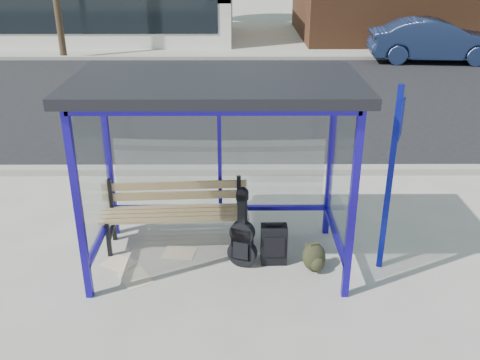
{
  "coord_description": "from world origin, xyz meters",
  "views": [
    {
      "loc": [
        0.24,
        -5.95,
        3.82
      ],
      "look_at": [
        0.27,
        0.2,
        1.07
      ],
      "focal_mm": 40.0,
      "sensor_mm": 36.0,
      "label": 1
    }
  ],
  "objects_px": {
    "parked_car": "(435,41)",
    "guitar_bag": "(242,240)",
    "bench": "(175,209)",
    "backpack": "(315,258)",
    "suitcase": "(274,244)"
  },
  "relations": [
    {
      "from": "parked_car",
      "to": "guitar_bag",
      "type": "bearing_deg",
      "value": 157.35
    },
    {
      "from": "guitar_bag",
      "to": "parked_car",
      "type": "xyz_separation_m",
      "value": [
        6.71,
        12.77,
        0.35
      ]
    },
    {
      "from": "guitar_bag",
      "to": "parked_car",
      "type": "relative_size",
      "value": 0.23
    },
    {
      "from": "bench",
      "to": "backpack",
      "type": "bearing_deg",
      "value": -23.66
    },
    {
      "from": "bench",
      "to": "parked_car",
      "type": "relative_size",
      "value": 0.45
    },
    {
      "from": "bench",
      "to": "suitcase",
      "type": "distance_m",
      "value": 1.42
    },
    {
      "from": "bench",
      "to": "guitar_bag",
      "type": "relative_size",
      "value": 1.93
    },
    {
      "from": "backpack",
      "to": "parked_car",
      "type": "distance_m",
      "value": 14.14
    },
    {
      "from": "parked_car",
      "to": "backpack",
      "type": "bearing_deg",
      "value": 160.84
    },
    {
      "from": "guitar_bag",
      "to": "suitcase",
      "type": "distance_m",
      "value": 0.43
    },
    {
      "from": "bench",
      "to": "backpack",
      "type": "height_order",
      "value": "bench"
    },
    {
      "from": "parked_car",
      "to": "bench",
      "type": "bearing_deg",
      "value": 153.12
    },
    {
      "from": "guitar_bag",
      "to": "suitcase",
      "type": "bearing_deg",
      "value": 29.94
    },
    {
      "from": "guitar_bag",
      "to": "backpack",
      "type": "xyz_separation_m",
      "value": [
        0.91,
        -0.11,
        -0.2
      ]
    },
    {
      "from": "backpack",
      "to": "parked_car",
      "type": "relative_size",
      "value": 0.08
    }
  ]
}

